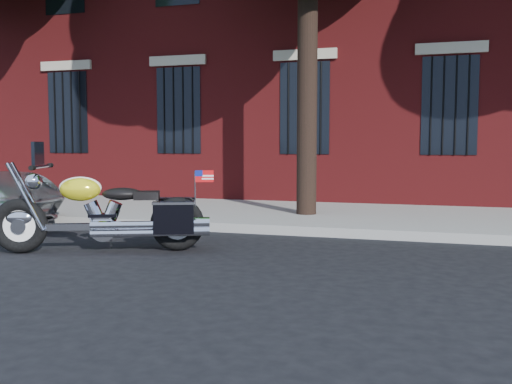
% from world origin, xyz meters
% --- Properties ---
extents(ground, '(120.00, 120.00, 0.00)m').
position_xyz_m(ground, '(0.00, 0.00, 0.00)').
color(ground, black).
rests_on(ground, ground).
extents(curb, '(40.00, 0.16, 0.15)m').
position_xyz_m(curb, '(0.00, 1.38, 0.07)').
color(curb, gray).
rests_on(curb, ground).
extents(sidewalk, '(40.00, 3.60, 0.15)m').
position_xyz_m(sidewalk, '(0.00, 3.26, 0.07)').
color(sidewalk, gray).
rests_on(sidewalk, ground).
extents(motorcycle, '(2.82, 1.46, 1.45)m').
position_xyz_m(motorcycle, '(-1.38, -0.69, 0.49)').
color(motorcycle, black).
rests_on(motorcycle, ground).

